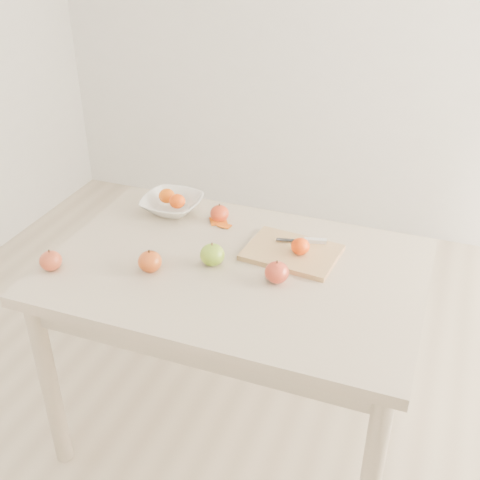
% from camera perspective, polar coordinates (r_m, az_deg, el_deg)
% --- Properties ---
extents(ground, '(3.50, 3.50, 0.00)m').
position_cam_1_polar(ground, '(2.43, -0.43, -17.41)').
color(ground, '#C6B293').
rests_on(ground, ground).
extents(table, '(1.20, 0.80, 0.75)m').
position_cam_1_polar(table, '(1.99, -0.50, -4.86)').
color(table, '#C4B594').
rests_on(table, ground).
extents(cutting_board, '(0.32, 0.25, 0.02)m').
position_cam_1_polar(cutting_board, '(2.00, 4.93, -1.19)').
color(cutting_board, tan).
rests_on(cutting_board, table).
extents(board_tangerine, '(0.06, 0.06, 0.05)m').
position_cam_1_polar(board_tangerine, '(1.96, 5.74, -0.60)').
color(board_tangerine, '#E33E08').
rests_on(board_tangerine, cutting_board).
extents(fruit_bowl, '(0.22, 0.22, 0.05)m').
position_cam_1_polar(fruit_bowl, '(2.26, -6.46, 3.39)').
color(fruit_bowl, white).
rests_on(fruit_bowl, table).
extents(bowl_tangerine_near, '(0.06, 0.06, 0.05)m').
position_cam_1_polar(bowl_tangerine_near, '(2.27, -6.95, 4.18)').
color(bowl_tangerine_near, '#C94D07').
rests_on(bowl_tangerine_near, fruit_bowl).
extents(bowl_tangerine_far, '(0.06, 0.06, 0.05)m').
position_cam_1_polar(bowl_tangerine_far, '(2.23, -5.97, 3.68)').
color(bowl_tangerine_far, '#E14607').
rests_on(bowl_tangerine_far, fruit_bowl).
extents(orange_peel_a, '(0.07, 0.07, 0.01)m').
position_cam_1_polar(orange_peel_a, '(2.18, -2.06, 1.73)').
color(orange_peel_a, '#DD5F0F').
rests_on(orange_peel_a, table).
extents(orange_peel_b, '(0.05, 0.04, 0.01)m').
position_cam_1_polar(orange_peel_b, '(2.15, -1.48, 1.31)').
color(orange_peel_b, '#D35A0E').
rests_on(orange_peel_b, table).
extents(paring_knife, '(0.17, 0.06, 0.01)m').
position_cam_1_polar(paring_knife, '(2.04, 6.76, -0.06)').
color(paring_knife, silver).
rests_on(paring_knife, cutting_board).
extents(apple_green, '(0.08, 0.08, 0.07)m').
position_cam_1_polar(apple_green, '(1.93, -2.65, -1.41)').
color(apple_green, '#5A9415').
rests_on(apple_green, table).
extents(apple_red_e, '(0.08, 0.08, 0.07)m').
position_cam_1_polar(apple_red_e, '(1.85, 3.51, -3.07)').
color(apple_red_e, maroon).
rests_on(apple_red_e, table).
extents(apple_red_a, '(0.07, 0.07, 0.06)m').
position_cam_1_polar(apple_red_a, '(2.18, -1.96, 2.54)').
color(apple_red_a, maroon).
rests_on(apple_red_a, table).
extents(apple_red_d, '(0.07, 0.07, 0.06)m').
position_cam_1_polar(apple_red_d, '(2.00, -17.51, -1.88)').
color(apple_red_d, maroon).
rests_on(apple_red_d, table).
extents(apple_red_c, '(0.08, 0.08, 0.07)m').
position_cam_1_polar(apple_red_c, '(1.92, -8.54, -2.03)').
color(apple_red_c, maroon).
rests_on(apple_red_c, table).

